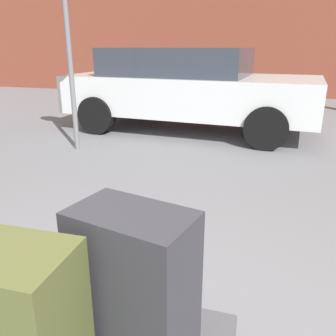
% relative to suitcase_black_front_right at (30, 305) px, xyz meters
% --- Properties ---
extents(suitcase_black_front_right, '(0.61, 0.50, 0.26)m').
position_rel_suitcase_black_front_right_xyz_m(suitcase_black_front_right, '(0.00, 0.00, 0.00)').
color(suitcase_black_front_right, black).
rests_on(suitcase_black_front_right, luggage_cart).
extents(suitcase_charcoal_rear_left, '(0.44, 0.33, 0.61)m').
position_rel_suitcase_black_front_right_xyz_m(suitcase_charcoal_rear_left, '(0.45, -0.02, 0.17)').
color(suitcase_charcoal_rear_left, '#2D2D33').
rests_on(suitcase_charcoal_rear_left, luggage_cart).
extents(parked_car, '(4.42, 2.17, 1.42)m').
position_rel_suitcase_black_front_right_xyz_m(parked_car, '(-0.63, 5.23, 0.29)').
color(parked_car, silver).
rests_on(parked_car, ground_plane).
extents(no_parking_sign, '(0.50, 0.07, 2.51)m').
position_rel_suitcase_black_front_right_xyz_m(no_parking_sign, '(-1.87, 3.51, 1.07)').
color(no_parking_sign, slate).
rests_on(no_parking_sign, ground_plane).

